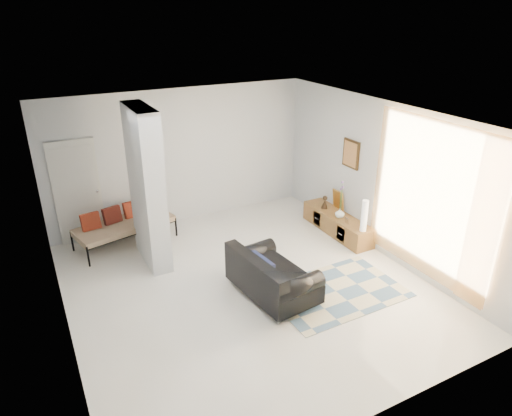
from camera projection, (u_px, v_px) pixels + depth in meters
floor at (247, 286)px, 7.56m from camera, size 6.00×6.00×0.00m
ceiling at (245, 119)px, 6.42m from camera, size 6.00×6.00×0.00m
wall_back at (181, 157)px, 9.42m from camera, size 6.00×0.00×6.00m
wall_front at (380, 317)px, 4.56m from camera, size 6.00×0.00×6.00m
wall_left at (54, 250)px, 5.82m from camera, size 0.00×6.00×6.00m
wall_right at (383, 180)px, 8.16m from camera, size 0.00×6.00×6.00m
partition_column at (147, 188)px, 7.81m from camera, size 0.35×1.20×2.80m
hallway_door at (77, 192)px, 8.64m from camera, size 0.85×0.06×2.04m
curtain at (430, 201)px, 7.18m from camera, size 0.00×2.55×2.55m
wall_art at (351, 154)px, 8.78m from camera, size 0.04×0.45×0.55m
media_console at (337, 223)px, 9.28m from camera, size 0.45×1.82×0.80m
loveseat at (270, 277)px, 7.17m from camera, size 1.05×1.60×0.76m
daybed at (123, 224)px, 8.77m from camera, size 1.97×1.18×0.77m
area_rug at (336, 291)px, 7.41m from camera, size 2.16×1.45×0.01m
cylinder_lamp at (364, 216)px, 8.43m from camera, size 0.11×0.11×0.61m
bronze_figurine at (325, 202)px, 9.44m from camera, size 0.14×0.14×0.27m
vase at (340, 213)px, 9.04m from camera, size 0.19×0.19×0.19m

